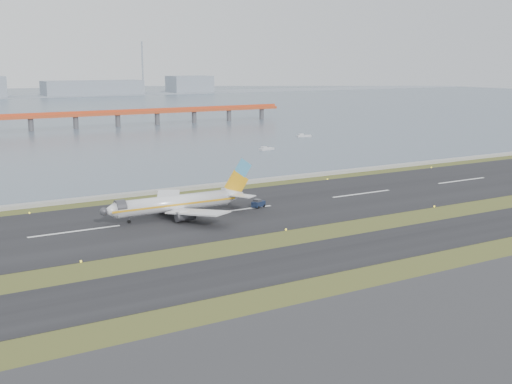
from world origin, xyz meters
TOP-DOWN VIEW (x-y plane):
  - ground at (0.00, 0.00)m, footprint 1000.00×1000.00m
  - taxiway_strip at (0.00, -12.00)m, footprint 1000.00×18.00m
  - runway_strip at (0.00, 30.00)m, footprint 1000.00×45.00m
  - seawall at (0.00, 60.00)m, footprint 1000.00×2.50m
  - red_pier at (20.00, 250.00)m, footprint 260.00×5.00m
  - airliner at (-14.90, 30.92)m, footprint 38.52×32.89m
  - pushback_tug at (6.32, 29.96)m, footprint 3.98×3.15m
  - workboat_near at (64.85, 121.70)m, footprint 7.21×3.46m
  - workboat_far at (106.14, 153.60)m, footprint 7.29×4.04m

SIDE VIEW (x-z plane):
  - ground at x=0.00m, z-range 0.00..0.00m
  - taxiway_strip at x=0.00m, z-range 0.00..0.10m
  - runway_strip at x=0.00m, z-range 0.00..0.10m
  - seawall at x=0.00m, z-range 0.00..1.00m
  - workboat_near at x=64.85m, z-range -0.31..1.37m
  - workboat_far at x=106.14m, z-range -0.31..1.38m
  - pushback_tug at x=6.32m, z-range -0.03..2.21m
  - airliner at x=-14.90m, z-range -2.94..9.86m
  - red_pier at x=20.00m, z-range 2.18..12.38m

